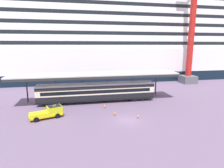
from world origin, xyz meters
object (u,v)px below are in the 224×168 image
object	(u,v)px
cruise_ship	(146,40)
dockside_crane	(195,21)
traffic_cone_mid	(115,113)
traffic_cone_far	(105,106)
train_carriage	(97,92)
service_truck	(49,112)
traffic_cone_near	(138,116)

from	to	relation	value
cruise_ship	dockside_crane	size ratio (longest dim) A/B	2.97
cruise_ship	traffic_cone_mid	size ratio (longest dim) A/B	227.95
traffic_cone_mid	traffic_cone_far	xyz separation A→B (m)	(-1.04, 4.28, 0.00)
cruise_ship	train_carriage	bearing A→B (deg)	-125.42
traffic_cone_mid	traffic_cone_far	distance (m)	4.40
cruise_ship	traffic_cone_mid	xyz separation A→B (m)	(-20.77, -40.23, -13.69)
service_truck	dockside_crane	xyz separation A→B (m)	(40.86, 22.46, 18.26)
service_truck	dockside_crane	bearing A→B (deg)	28.79
cruise_ship	dockside_crane	world-z (taller)	dockside_crane
cruise_ship	traffic_cone_mid	world-z (taller)	cruise_ship
traffic_cone_mid	dockside_crane	bearing A→B (deg)	38.23
train_carriage	traffic_cone_far	xyz separation A→B (m)	(0.97, -3.92, -1.93)
cruise_ship	service_truck	world-z (taller)	cruise_ship
traffic_cone_near	traffic_cone_far	xyz separation A→B (m)	(-4.59, 6.31, 0.07)
dockside_crane	traffic_cone_mid	bearing A→B (deg)	-141.77
dockside_crane	traffic_cone_near	bearing A→B (deg)	-135.85
traffic_cone_near	dockside_crane	size ratio (longest dim) A/B	0.01
traffic_cone_far	train_carriage	bearing A→B (deg)	103.97
train_carriage	dockside_crane	world-z (taller)	dockside_crane
traffic_cone_far	traffic_cone_mid	bearing A→B (deg)	-76.27
train_carriage	traffic_cone_mid	distance (m)	8.66
service_truck	traffic_cone_mid	xyz separation A→B (m)	(10.97, -1.09, -0.61)
train_carriage	dockside_crane	bearing A→B (deg)	25.69
traffic_cone_mid	dockside_crane	xyz separation A→B (m)	(29.89, 23.55, 18.87)
train_carriage	traffic_cone_far	size ratio (longest dim) A/B	31.05
traffic_cone_far	dockside_crane	distance (m)	41.04
service_truck	traffic_cone_far	bearing A→B (deg)	17.81
traffic_cone_near	dockside_crane	bearing A→B (deg)	44.15
train_carriage	traffic_cone_far	bearing A→B (deg)	-76.03
traffic_cone_mid	traffic_cone_far	bearing A→B (deg)	103.73
cruise_ship	service_truck	bearing A→B (deg)	-129.03
service_truck	traffic_cone_far	world-z (taller)	service_truck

